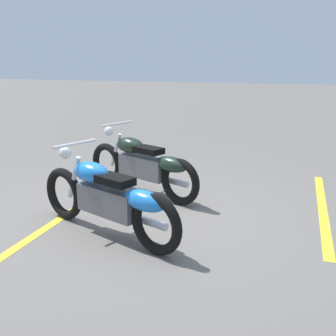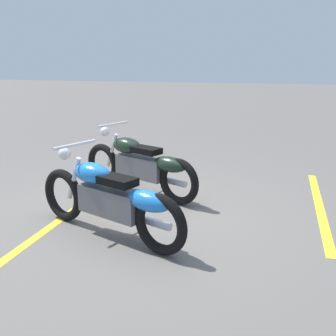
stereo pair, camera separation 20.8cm
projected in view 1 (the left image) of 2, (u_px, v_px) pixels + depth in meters
The scene contains 5 objects.
ground_plane at pixel (137, 212), 5.47m from camera, with size 60.00×60.00×0.00m, color #66605B.
motorcycle_bright_foreground at pixel (109, 198), 4.62m from camera, with size 2.11×0.95×1.04m.
motorcycle_dark_foreground at pixel (143, 164), 6.09m from camera, with size 2.08×1.00×1.04m.
parking_stripe_near at pixel (72, 210), 5.51m from camera, with size 3.20×0.12×0.01m, color yellow.
parking_stripe_mid at pixel (323, 208), 5.59m from camera, with size 3.20×0.12×0.01m, color yellow.
Camera 1 is at (1.93, -4.76, 2.00)m, focal length 43.34 mm.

